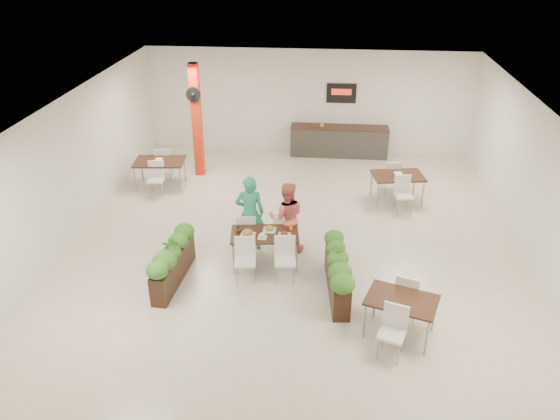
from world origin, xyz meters
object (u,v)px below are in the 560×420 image
Objects in this scene: red_column at (197,120)px; diner_man at (250,213)px; main_table at (264,238)px; side_table_a at (160,165)px; diner_woman at (287,217)px; planter_right at (337,270)px; service_counter at (339,140)px; side_table_c at (401,305)px; planter_left at (173,259)px; side_table_b at (398,179)px.

diner_man is (2.04, -3.94, -0.78)m from red_column.
main_table is 4.95m from side_table_a.
diner_woman is 1.89m from planter_right.
red_column is 1.62m from side_table_a.
side_table_c is (1.04, -8.47, 0.13)m from service_counter.
diner_man is 4.02m from side_table_c.
diner_man is 1.07× the size of diner_woman.
planter_right is 1.60m from side_table_c.
diner_woman is at bearing -54.22° from red_column.
red_column is 4.56m from service_counter.
planter_right reaches higher than main_table.
planter_left is 0.96× the size of planter_right.
side_table_a is 0.99× the size of side_table_b.
planter_right reaches higher than side_table_a.
planter_right is at bearing -120.33° from side_table_b.
service_counter is 7.96m from planter_left.
side_table_b is (1.53, 4.16, 0.13)m from planter_right.
side_table_c is (5.04, -6.61, -1.02)m from red_column.
service_counter reaches higher than planter_right.
planter_right is (1.91, -1.49, -0.36)m from diner_man.
red_column is at bearing -69.80° from diner_man.
side_table_a is (-3.73, 3.02, -0.17)m from diner_woman.
planter_left is 1.16× the size of side_table_b.
red_column is 1.82× the size of main_table.
side_table_b is 5.35m from side_table_c.
planter_right is at bearing -90.35° from service_counter.
main_table and side_table_a have the same top height.
planter_right is at bearing 134.83° from diner_man.
side_table_b is at bearing 47.41° from main_table.
service_counter is 1.48× the size of planter_right.
diner_woman is (0.41, 0.66, 0.17)m from main_table.
side_table_c is (1.08, -1.17, 0.12)m from planter_right.
service_counter is 1.80× the size of side_table_b.
diner_man is 0.89× the size of planter_left.
main_table is 1.74m from planter_right.
red_column reaches higher than planter_right.
diner_man reaches higher than side_table_c.
red_column is at bearing -155.00° from service_counter.
service_counter reaches higher than side_table_a.
red_column reaches higher than side_table_a.
service_counter reaches higher than side_table_b.
service_counter is 6.65m from main_table.
side_table_a is (-4.88, -2.78, 0.15)m from service_counter.
planter_right is at bearing 151.52° from side_table_c.
planter_right is 4.43m from side_table_b.
side_table_a is at bearing 136.97° from planter_right.
red_column is at bearing 117.88° from main_table.
side_table_a is (-1.57, 4.46, 0.13)m from planter_left.
planter_left is (-1.75, -0.78, -0.13)m from main_table.
planter_left is at bearing -149.63° from side_table_b.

